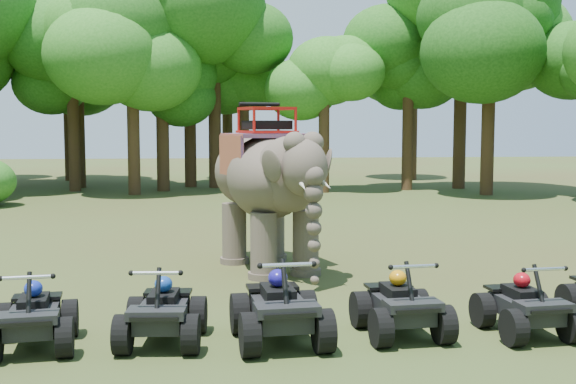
% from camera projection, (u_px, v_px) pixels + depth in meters
% --- Properties ---
extents(ground, '(110.00, 110.00, 0.00)m').
position_uv_depth(ground, '(294.00, 302.00, 13.15)').
color(ground, '#47381E').
rests_on(ground, ground).
extents(elephant, '(3.20, 4.78, 3.69)m').
position_uv_depth(elephant, '(268.00, 187.00, 15.97)').
color(elephant, brown).
rests_on(elephant, ground).
extents(atv_0, '(1.37, 1.74, 1.19)m').
position_uv_depth(atv_0, '(33.00, 308.00, 10.38)').
color(atv_0, black).
rests_on(atv_0, ground).
extents(atv_1, '(1.31, 1.71, 1.20)m').
position_uv_depth(atv_1, '(162.00, 303.00, 10.63)').
color(atv_1, black).
rests_on(atv_1, ground).
extents(atv_2, '(1.46, 1.90, 1.33)m').
position_uv_depth(atv_2, '(280.00, 299.00, 10.64)').
color(atv_2, black).
rests_on(atv_2, ground).
extents(atv_3, '(1.33, 1.74, 1.22)m').
position_uv_depth(atv_3, '(401.00, 296.00, 11.02)').
color(atv_3, black).
rests_on(atv_3, ground).
extents(atv_4, '(1.28, 1.67, 1.16)m').
position_uv_depth(atv_4, '(526.00, 298.00, 11.05)').
color(atv_4, black).
rests_on(atv_4, ground).
extents(tree_0, '(5.67, 5.67, 8.11)m').
position_uv_depth(tree_0, '(244.00, 108.00, 37.10)').
color(tree_0, '#195114').
rests_on(tree_0, ground).
extents(tree_1, '(4.86, 4.86, 6.95)m').
position_uv_depth(tree_1, '(324.00, 118.00, 33.69)').
color(tree_1, '#195114').
rests_on(tree_1, ground).
extents(tree_2, '(5.32, 5.32, 7.60)m').
position_uv_depth(tree_2, '(408.00, 112.00, 34.95)').
color(tree_2, '#195114').
rests_on(tree_2, ground).
extents(tree_3, '(6.83, 6.83, 9.75)m').
position_uv_depth(tree_3, '(489.00, 87.00, 32.38)').
color(tree_3, '#195114').
rests_on(tree_3, ground).
extents(tree_31, '(5.46, 5.46, 7.81)m').
position_uv_depth(tree_31, '(73.00, 109.00, 34.25)').
color(tree_31, '#195114').
rests_on(tree_31, ground).
extents(tree_32, '(4.55, 4.55, 6.50)m').
position_uv_depth(tree_32, '(162.00, 123.00, 35.43)').
color(tree_32, '#195114').
rests_on(tree_32, ground).
extents(tree_34, '(7.05, 7.05, 10.07)m').
position_uv_depth(tree_34, '(162.00, 85.00, 34.25)').
color(tree_34, '#195114').
rests_on(tree_34, ground).
extents(tree_35, '(7.54, 7.54, 10.78)m').
position_uv_depth(tree_35, '(461.00, 80.00, 35.63)').
color(tree_35, '#195114').
rests_on(tree_35, ground).
extents(tree_36, '(6.93, 6.93, 9.90)m').
position_uv_depth(tree_36, '(190.00, 90.00, 36.56)').
color(tree_36, '#195114').
rests_on(tree_36, ground).
extents(tree_40, '(6.29, 6.29, 8.98)m').
position_uv_depth(tree_40, '(413.00, 101.00, 41.19)').
color(tree_40, '#195114').
rests_on(tree_40, ground).
extents(tree_41, '(6.78, 6.78, 9.68)m').
position_uv_depth(tree_41, '(227.00, 96.00, 41.71)').
color(tree_41, '#195114').
rests_on(tree_41, ground).
extents(tree_42, '(6.82, 6.82, 9.74)m').
position_uv_depth(tree_42, '(78.00, 91.00, 36.08)').
color(tree_42, '#195114').
rests_on(tree_42, ground).
extents(tree_43, '(6.04, 6.04, 8.62)m').
position_uv_depth(tree_43, '(68.00, 104.00, 40.64)').
color(tree_43, '#195114').
rests_on(tree_43, ground).
extents(tree_44, '(6.01, 6.01, 8.58)m').
position_uv_depth(tree_44, '(133.00, 100.00, 32.49)').
color(tree_44, '#195114').
rests_on(tree_44, ground).
extents(tree_45, '(7.54, 7.54, 10.77)m').
position_uv_depth(tree_45, '(214.00, 80.00, 36.09)').
color(tree_45, '#195114').
rests_on(tree_45, ground).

